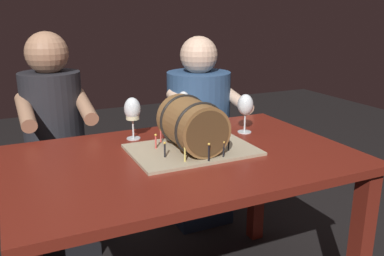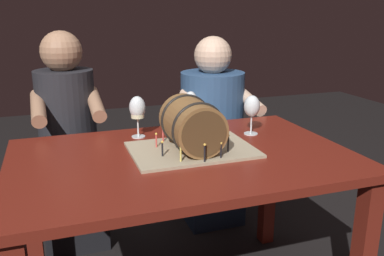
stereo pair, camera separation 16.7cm
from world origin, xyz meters
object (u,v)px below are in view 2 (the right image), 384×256
object	(u,v)px
dining_table	(183,179)
wine_glass_red	(191,105)
person_seated_right	(212,137)
person_seated_left	(70,154)
barrel_cake	(192,128)
wine_glass_white	(137,109)
wine_glass_empty	(252,107)

from	to	relation	value
dining_table	wine_glass_red	xyz separation A→B (m)	(0.15, 0.34, 0.23)
dining_table	wine_glass_red	bearing A→B (deg)	66.36
wine_glass_red	person_seated_right	xyz separation A→B (m)	(0.27, 0.38, -0.30)
dining_table	person_seated_left	distance (m)	0.84
barrel_cake	person_seated_right	world-z (taller)	person_seated_right
dining_table	barrel_cake	world-z (taller)	barrel_cake
barrel_cake	wine_glass_white	size ratio (longest dim) A/B	2.64
wine_glass_empty	person_seated_right	xyz separation A→B (m)	(0.03, 0.56, -0.31)
wine_glass_red	person_seated_right	distance (m)	0.56
wine_glass_white	person_seated_left	xyz separation A→B (m)	(-0.30, 0.43, -0.33)
wine_glass_red	person_seated_right	size ratio (longest dim) A/B	0.16
wine_glass_red	person_seated_left	world-z (taller)	person_seated_left
dining_table	person_seated_right	xyz separation A→B (m)	(0.42, 0.73, -0.07)
barrel_cake	wine_glass_white	bearing A→B (deg)	122.73
person_seated_left	person_seated_right	xyz separation A→B (m)	(0.84, 0.00, 0.01)
wine_glass_white	person_seated_right	world-z (taller)	person_seated_right
dining_table	wine_glass_empty	world-z (taller)	wine_glass_empty
wine_glass_red	person_seated_left	distance (m)	0.76
barrel_cake	wine_glass_empty	xyz separation A→B (m)	(0.34, 0.14, 0.03)
wine_glass_red	wine_glass_empty	bearing A→B (deg)	-36.45
wine_glass_empty	barrel_cake	bearing A→B (deg)	-157.96
dining_table	person_seated_left	size ratio (longest dim) A/B	1.14
wine_glass_white	person_seated_left	world-z (taller)	person_seated_left
barrel_cake	wine_glass_white	distance (m)	0.32
wine_glass_red	wine_glass_empty	distance (m)	0.30
wine_glass_empty	person_seated_left	bearing A→B (deg)	145.39
dining_table	wine_glass_empty	xyz separation A→B (m)	(0.39, 0.17, 0.24)
wine_glass_white	person_seated_right	bearing A→B (deg)	38.65
wine_glass_empty	person_seated_right	distance (m)	0.64
barrel_cake	person_seated_left	distance (m)	0.89
person_seated_right	person_seated_left	bearing A→B (deg)	-179.96
barrel_cake	wine_glass_empty	distance (m)	0.37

